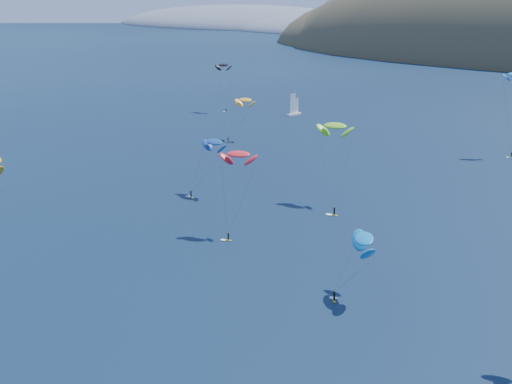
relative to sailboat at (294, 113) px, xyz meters
The scene contains 8 objects.
headland 653.33m from the sailboat, 124.29° to the left, with size 460.00×250.00×60.00m.
sailboat is the anchor object (origin of this frame).
kitesurfer_1 53.16m from the sailboat, 79.02° to the right, with size 8.70×9.88×16.40m.
kitesurfer_3 123.78m from the sailboat, 54.56° to the right, with size 12.00×14.33×21.96m.
kitesurfer_5 181.02m from the sailboat, 55.42° to the right, with size 9.71×11.08×13.47m.
kitesurfer_9 149.05m from the sailboat, 64.04° to the right, with size 8.70×9.68×20.08m.
kitesurfer_10 120.04m from the sailboat, 69.36° to the right, with size 9.24×10.17×16.27m.
kitesurfer_12 37.17m from the sailboat, 166.43° to the right, with size 8.07×4.41×22.05m.
Camera 1 is at (74.68, -46.50, 53.62)m, focal length 50.00 mm.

